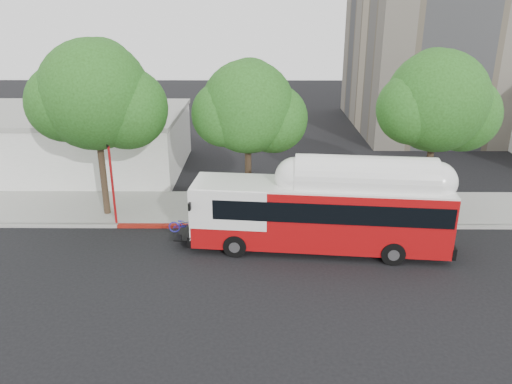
% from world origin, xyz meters
% --- Properties ---
extents(ground, '(120.00, 120.00, 0.00)m').
position_xyz_m(ground, '(0.00, 0.00, 0.00)').
color(ground, black).
rests_on(ground, ground).
extents(sidewalk, '(60.00, 5.00, 0.15)m').
position_xyz_m(sidewalk, '(0.00, 6.50, 0.07)').
color(sidewalk, gray).
rests_on(sidewalk, ground).
extents(curb_strip, '(60.00, 0.30, 0.15)m').
position_xyz_m(curb_strip, '(0.00, 3.90, 0.07)').
color(curb_strip, gray).
rests_on(curb_strip, ground).
extents(red_curb_segment, '(10.00, 0.32, 0.16)m').
position_xyz_m(red_curb_segment, '(-3.00, 3.90, 0.08)').
color(red_curb_segment, maroon).
rests_on(red_curb_segment, ground).
extents(street_tree_left, '(6.67, 5.80, 9.74)m').
position_xyz_m(street_tree_left, '(-8.53, 5.56, 6.60)').
color(street_tree_left, '#2D2116').
rests_on(street_tree_left, ground).
extents(street_tree_mid, '(5.75, 5.00, 8.62)m').
position_xyz_m(street_tree_mid, '(-0.59, 6.06, 5.91)').
color(street_tree_mid, '#2D2116').
rests_on(street_tree_mid, ground).
extents(street_tree_right, '(6.21, 5.40, 9.18)m').
position_xyz_m(street_tree_right, '(9.44, 5.86, 6.26)').
color(street_tree_right, '#2D2116').
rests_on(street_tree_right, ground).
extents(low_commercial_bldg, '(16.20, 10.20, 4.25)m').
position_xyz_m(low_commercial_bldg, '(-14.00, 14.00, 2.15)').
color(low_commercial_bldg, silver).
rests_on(low_commercial_bldg, ground).
extents(transit_bus, '(13.15, 3.80, 3.84)m').
position_xyz_m(transit_bus, '(2.59, 1.42, 1.79)').
color(transit_bus, '#A10B0D').
rests_on(transit_bus, ground).
extents(signal_pole, '(0.13, 0.44, 4.70)m').
position_xyz_m(signal_pole, '(-8.12, 4.14, 2.41)').
color(signal_pole, '#B71316').
rests_on(signal_pole, ground).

